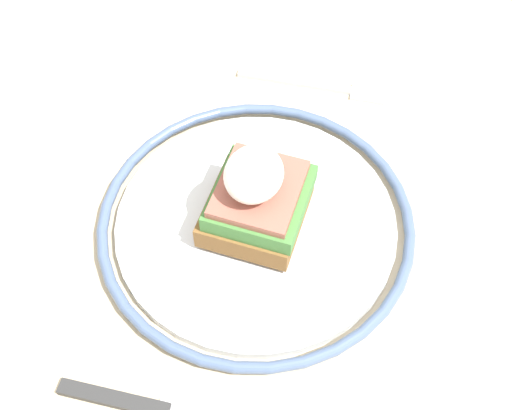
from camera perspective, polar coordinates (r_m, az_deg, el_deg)
name	(u,v)px	position (r m, az deg, el deg)	size (l,w,h in m)	color
dining_table	(200,289)	(0.68, -5.04, -7.47)	(0.93, 0.89, 0.73)	#C6B28E
plate	(256,222)	(0.58, 0.00, -1.54)	(0.29, 0.29, 0.02)	silver
sandwich	(257,197)	(0.55, 0.09, 0.72)	(0.09, 0.08, 0.09)	brown
fork	(319,86)	(0.70, 5.62, 10.48)	(0.03, 0.16, 0.00)	silver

